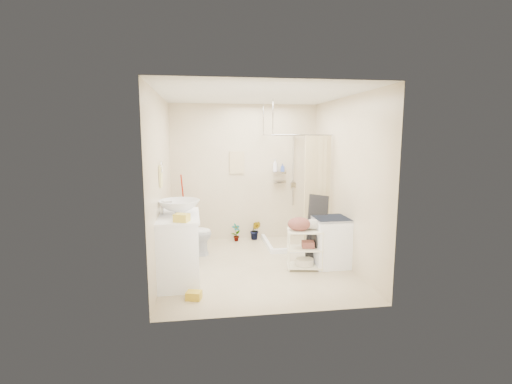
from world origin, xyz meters
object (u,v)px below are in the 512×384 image
(toilet, at_px, (190,233))
(laundry_rack, at_px, (305,246))
(washing_machine, at_px, (330,242))
(vanity, at_px, (178,248))

(toilet, bearing_deg, laundry_rack, -114.94)
(toilet, relative_size, washing_machine, 0.97)
(vanity, bearing_deg, toilet, 82.00)
(laundry_rack, bearing_deg, vanity, -164.80)
(laundry_rack, bearing_deg, toilet, 161.42)
(vanity, distance_m, washing_machine, 2.32)
(washing_machine, bearing_deg, toilet, 158.08)
(toilet, bearing_deg, vanity, 176.80)
(toilet, relative_size, laundry_rack, 1.02)
(vanity, bearing_deg, washing_machine, 5.34)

